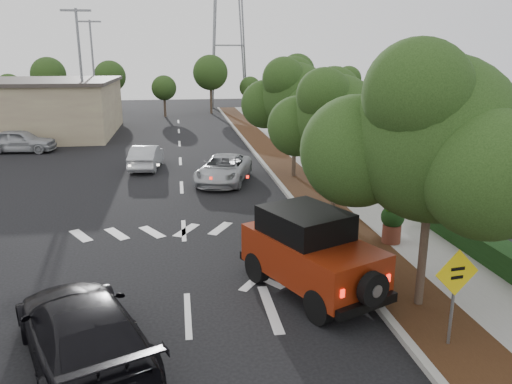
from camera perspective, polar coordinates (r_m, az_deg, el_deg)
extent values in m
plane|color=black|center=(12.36, -7.79, -13.75)|extent=(120.00, 120.00, 0.00)
cube|color=#9E9B93|center=(24.02, 2.53, 1.14)|extent=(0.20, 70.00, 0.15)
cube|color=black|center=(24.24, 4.84, 1.20)|extent=(1.80, 70.00, 0.12)
cube|color=gray|center=(24.75, 9.12, 1.35)|extent=(2.00, 70.00, 0.12)
cube|color=black|center=(25.13, 12.20, 2.21)|extent=(0.80, 70.00, 0.80)
cylinder|color=black|center=(13.71, 0.14, -8.59)|extent=(0.60, 0.88, 0.83)
cylinder|color=black|center=(14.59, 5.54, -7.14)|extent=(0.60, 0.88, 0.83)
cylinder|color=black|center=(11.83, 7.24, -12.86)|extent=(0.60, 0.88, 0.83)
cylinder|color=black|center=(12.83, 12.91, -10.77)|extent=(0.60, 0.88, 0.83)
cube|color=maroon|center=(12.96, 6.37, -7.41)|extent=(3.27, 4.28, 1.04)
cube|color=black|center=(12.88, 5.61, -3.47)|extent=(2.43, 2.63, 0.67)
cube|color=maroon|center=(14.07, 2.59, -5.81)|extent=(1.94, 1.65, 0.85)
cube|color=black|center=(11.83, 12.58, -12.56)|extent=(1.70, 0.89, 0.23)
cylinder|color=black|center=(11.53, 13.24, -10.76)|extent=(0.82, 0.53, 0.79)
cube|color=#FF190C|center=(11.21, 9.87, -11.37)|extent=(0.11, 0.08, 0.19)
cube|color=#FF190C|center=(12.14, 14.91, -9.50)|extent=(0.11, 0.08, 0.19)
imported|color=#ADB0B5|center=(24.22, -3.70, 2.63)|extent=(3.45, 5.07, 1.29)
imported|color=black|center=(10.79, -19.24, -14.70)|extent=(3.83, 5.47, 1.47)
imported|color=#AFB2B7|center=(27.76, -12.43, 3.95)|extent=(1.79, 4.03, 1.29)
imported|color=#A7AAAF|center=(35.03, -25.36, 5.31)|extent=(4.46, 2.19, 1.47)
cylinder|color=slate|center=(11.26, 21.57, -11.56)|extent=(0.07, 0.07, 1.96)
cube|color=yellow|center=(10.97, 21.99, -8.57)|extent=(1.00, 0.14, 1.00)
cube|color=black|center=(10.93, 22.10, -8.16)|extent=(0.32, 0.05, 0.07)
cube|color=black|center=(11.00, 22.00, -9.05)|extent=(0.28, 0.04, 0.07)
cylinder|color=brown|center=(16.73, 15.22, -4.59)|extent=(0.63, 0.63, 0.60)
sphere|color=black|center=(16.55, 15.35, -2.75)|extent=(0.75, 0.75, 0.75)
imported|color=black|center=(16.52, 15.38, -2.46)|extent=(0.66, 0.58, 0.70)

